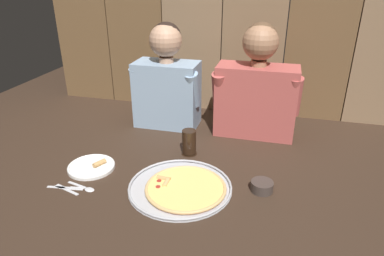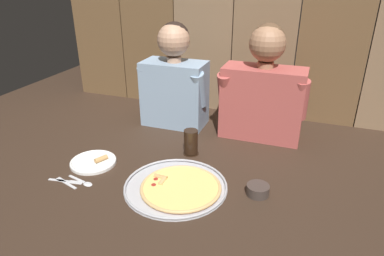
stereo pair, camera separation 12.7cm
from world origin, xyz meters
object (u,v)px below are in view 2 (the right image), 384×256
at_px(pizza_tray, 178,187).
at_px(dinner_plate, 94,162).
at_px(diner_right, 263,89).
at_px(dipping_bowl, 258,189).
at_px(diner_left, 174,80).
at_px(drinking_glass, 191,142).

xyz_separation_m(pizza_tray, dinner_plate, (-0.44, 0.05, -0.00)).
distance_m(pizza_tray, diner_right, 0.70).
bearing_deg(dipping_bowl, diner_left, 137.05).
xyz_separation_m(drinking_glass, diner_right, (0.28, 0.31, 0.21)).
height_order(pizza_tray, drinking_glass, drinking_glass).
height_order(pizza_tray, dipping_bowl, dipping_bowl).
height_order(dipping_bowl, diner_left, diner_left).
bearing_deg(drinking_glass, dipping_bowl, -31.69).
height_order(dinner_plate, diner_left, diner_left).
distance_m(pizza_tray, dinner_plate, 0.45).
bearing_deg(dipping_bowl, pizza_tray, -167.08).
xyz_separation_m(pizza_tray, dipping_bowl, (0.32, 0.07, 0.01)).
distance_m(pizza_tray, dipping_bowl, 0.32).
relative_size(dipping_bowl, diner_left, 0.16).
height_order(diner_left, diner_right, diner_right).
distance_m(dinner_plate, diner_right, 0.91).
xyz_separation_m(dinner_plate, drinking_glass, (0.39, 0.24, 0.05)).
xyz_separation_m(dinner_plate, diner_left, (0.18, 0.56, 0.26)).
distance_m(drinking_glass, dipping_bowl, 0.43).
xyz_separation_m(drinking_glass, diner_left, (-0.21, 0.31, 0.20)).
height_order(dinner_plate, dipping_bowl, dipping_bowl).
bearing_deg(diner_left, diner_right, 0.02).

